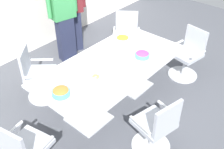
# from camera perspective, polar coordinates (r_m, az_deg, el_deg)

# --- Properties ---
(ground_plane) EXTENTS (10.00, 10.00, 0.01)m
(ground_plane) POSITION_cam_1_polar(r_m,az_deg,el_deg) (4.58, 0.00, -5.59)
(ground_plane) COLOR #4C4F56
(conference_table) EXTENTS (2.40, 1.20, 0.75)m
(conference_table) POSITION_cam_1_polar(r_m,az_deg,el_deg) (4.18, 0.00, 0.83)
(conference_table) COLOR silver
(conference_table) RESTS_ON ground
(office_chair_0) EXTENTS (0.63, 0.63, 0.91)m
(office_chair_0) POSITION_cam_1_polar(r_m,az_deg,el_deg) (5.12, 15.61, 3.76)
(office_chair_0) COLOR silver
(office_chair_0) RESTS_ON ground
(office_chair_1) EXTENTS (0.76, 0.76, 0.91)m
(office_chair_1) POSITION_cam_1_polar(r_m,az_deg,el_deg) (5.53, 2.99, 7.71)
(office_chair_1) COLOR silver
(office_chair_1) RESTS_ON ground
(office_chair_2) EXTENTS (0.76, 0.76, 0.91)m
(office_chair_2) POSITION_cam_1_polar(r_m,az_deg,el_deg) (4.58, -15.35, -0.47)
(office_chair_2) COLOR silver
(office_chair_2) RESTS_ON ground
(office_chair_4) EXTENTS (0.64, 0.64, 0.91)m
(office_chair_4) POSITION_cam_1_polar(r_m,az_deg,el_deg) (3.64, 9.25, -11.12)
(office_chair_4) COLOR silver
(office_chair_4) RESTS_ON ground
(person_standing_0) EXTENTS (0.61, 0.31, 1.87)m
(person_standing_0) POSITION_cam_1_polar(r_m,az_deg,el_deg) (5.24, -10.23, 12.60)
(person_standing_0) COLOR #232842
(person_standing_0) RESTS_ON ground
(person_standing_1) EXTENTS (0.59, 0.39, 1.79)m
(person_standing_1) POSITION_cam_1_polar(r_m,az_deg,el_deg) (5.57, -8.59, 13.70)
(person_standing_1) COLOR #232842
(person_standing_1) RESTS_ON ground
(snack_bowl_pretzels) EXTENTS (0.24, 0.24, 0.11)m
(snack_bowl_pretzels) POSITION_cam_1_polar(r_m,az_deg,el_deg) (3.57, -10.71, -3.58)
(snack_bowl_pretzels) COLOR #4C9EC6
(snack_bowl_pretzels) RESTS_ON conference_table
(snack_bowl_candy_mix) EXTENTS (0.23, 0.23, 0.09)m
(snack_bowl_candy_mix) POSITION_cam_1_polar(r_m,az_deg,el_deg) (4.27, 6.40, 4.19)
(snack_bowl_candy_mix) COLOR #4C9EC6
(snack_bowl_candy_mix) RESTS_ON conference_table
(snack_bowl_chips_orange) EXTENTS (0.24, 0.24, 0.09)m
(snack_bowl_chips_orange) POSITION_cam_1_polar(r_m,az_deg,el_deg) (4.70, 2.24, 7.55)
(snack_bowl_chips_orange) COLOR white
(snack_bowl_chips_orange) RESTS_ON conference_table
(donut_platter) EXTENTS (0.38, 0.38, 0.04)m
(donut_platter) POSITION_cam_1_polar(r_m,az_deg,el_deg) (3.83, -5.37, -0.42)
(donut_platter) COLOR white
(donut_platter) RESTS_ON conference_table
(plate_stack) EXTENTS (0.23, 0.23, 0.04)m
(plate_stack) POSITION_cam_1_polar(r_m,az_deg,el_deg) (4.02, 1.03, 1.70)
(plate_stack) COLOR white
(plate_stack) RESTS_ON conference_table
(napkin_pile) EXTENTS (0.19, 0.19, 0.06)m
(napkin_pile) POSITION_cam_1_polar(r_m,az_deg,el_deg) (4.74, 7.62, 7.32)
(napkin_pile) COLOR white
(napkin_pile) RESTS_ON conference_table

